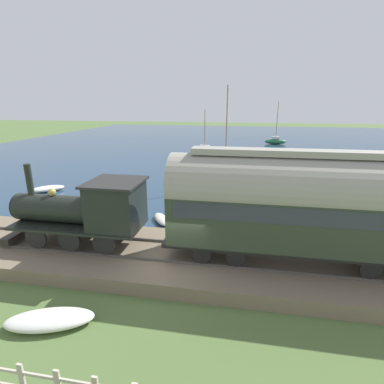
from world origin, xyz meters
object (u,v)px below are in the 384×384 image
object	(u,v)px
sailboat_white	(204,152)
rowboat_off_pier	(47,189)
steam_locomotive	(89,209)
rowboat_near_shore	(162,219)
sailboat_navy	(225,179)
beached_dinghy	(50,320)
passenger_coach	(303,203)
sailboat_green	(275,141)

from	to	relation	value
sailboat_white	rowboat_off_pier	world-z (taller)	sailboat_white
steam_locomotive	rowboat_near_shore	world-z (taller)	steam_locomotive
sailboat_navy	rowboat_near_shore	distance (m)	9.32
steam_locomotive	beached_dinghy	bearing A→B (deg)	-169.55
rowboat_near_shore	beached_dinghy	bearing A→B (deg)	-128.01
steam_locomotive	passenger_coach	world-z (taller)	passenger_coach
steam_locomotive	rowboat_off_pier	world-z (taller)	steam_locomotive
rowboat_near_shore	rowboat_off_pier	size ratio (longest dim) A/B	0.81
passenger_coach	sailboat_green	bearing A→B (deg)	-3.73
steam_locomotive	rowboat_off_pier	distance (m)	12.99
steam_locomotive	rowboat_off_pier	bearing A→B (deg)	43.87
sailboat_white	beached_dinghy	xyz separation A→B (m)	(-31.95, 0.61, -0.41)
steam_locomotive	sailboat_white	world-z (taller)	sailboat_white
rowboat_near_shore	passenger_coach	bearing A→B (deg)	-64.28
sailboat_green	beached_dinghy	size ratio (longest dim) A/B	2.36
steam_locomotive	rowboat_off_pier	xyz separation A→B (m)	(9.23, 8.88, -2.16)
sailboat_green	sailboat_navy	xyz separation A→B (m)	(-28.70, 6.63, 0.11)
rowboat_off_pier	rowboat_near_shore	bearing A→B (deg)	-155.18
passenger_coach	sailboat_green	world-z (taller)	sailboat_green
rowboat_near_shore	rowboat_off_pier	bearing A→B (deg)	126.48
steam_locomotive	sailboat_navy	world-z (taller)	sailboat_navy
sailboat_green	rowboat_near_shore	bearing A→B (deg)	162.92
passenger_coach	sailboat_white	xyz separation A→B (m)	(27.53, 7.60, -2.56)
sailboat_green	rowboat_near_shore	xyz separation A→B (m)	(-37.46, 9.79, -0.36)
sailboat_green	rowboat_near_shore	distance (m)	38.72
sailboat_green	rowboat_near_shore	size ratio (longest dim) A/B	3.27
sailboat_green	rowboat_off_pier	bearing A→B (deg)	145.45
sailboat_white	passenger_coach	bearing A→B (deg)	-159.45
rowboat_near_shore	beached_dinghy	xyz separation A→B (m)	(-9.09, 1.16, 0.04)
passenger_coach	sailboat_navy	world-z (taller)	sailboat_navy
rowboat_near_shore	rowboat_off_pier	world-z (taller)	rowboat_off_pier
sailboat_white	rowboat_near_shore	distance (m)	22.87
sailboat_white	rowboat_near_shore	xyz separation A→B (m)	(-22.86, -0.56, -0.45)
sailboat_white	beached_dinghy	world-z (taller)	sailboat_white
passenger_coach	sailboat_navy	distance (m)	14.21
sailboat_green	rowboat_near_shore	world-z (taller)	sailboat_green
steam_locomotive	sailboat_white	distance (m)	27.62
passenger_coach	rowboat_near_shore	world-z (taller)	passenger_coach
sailboat_green	sailboat_navy	world-z (taller)	sailboat_navy
passenger_coach	beached_dinghy	world-z (taller)	passenger_coach
steam_locomotive	sailboat_white	size ratio (longest dim) A/B	1.06
steam_locomotive	beached_dinghy	size ratio (longest dim) A/B	2.14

